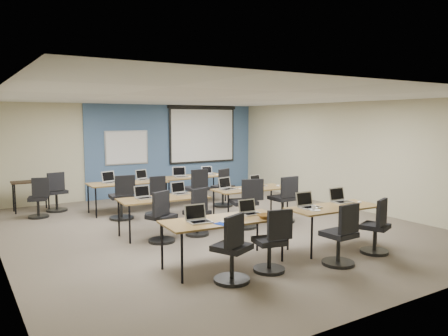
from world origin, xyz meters
TOP-DOWN VIEW (x-y plane):
  - floor at (0.00, 0.00)m, footprint 8.00×9.00m
  - ceiling at (0.00, 0.00)m, footprint 8.00×9.00m
  - wall_back at (0.00, 4.50)m, footprint 8.00×0.04m
  - wall_front at (0.00, -4.50)m, footprint 8.00×0.04m
  - wall_right at (4.00, 0.00)m, footprint 0.04×9.00m
  - blue_accent_panel at (1.25, 4.47)m, footprint 5.50×0.04m
  - whiteboard at (-0.30, 4.43)m, footprint 1.28×0.03m
  - projector_screen at (2.20, 4.41)m, footprint 2.40×0.10m
  - training_table_front_left at (-1.08, -2.12)m, footprint 1.90×0.79m
  - training_table_front_right at (1.08, -2.32)m, footprint 1.70×0.71m
  - training_table_mid_left at (-1.10, 0.10)m, footprint 1.74×0.73m
  - training_table_mid_right at (1.06, 0.15)m, footprint 1.72×0.72m
  - training_table_back_left at (-0.96, 2.53)m, footprint 1.88×0.78m
  - training_table_back_right at (0.94, 2.72)m, footprint 1.83×0.76m
  - laptop_0 at (-1.51, -2.07)m, footprint 0.34×0.29m
  - mouse_0 at (-1.21, -2.29)m, footprint 0.08×0.10m
  - task_chair_0 at (-1.37, -2.81)m, footprint 0.55×0.51m
  - laptop_1 at (-0.53, -2.03)m, footprint 0.30×0.26m
  - mouse_1 at (-0.25, -2.28)m, footprint 0.07×0.11m
  - task_chair_1 at (-0.64, -2.76)m, footprint 0.48×0.48m
  - laptop_2 at (0.64, -2.13)m, footprint 0.35×0.30m
  - mouse_2 at (0.68, -2.28)m, footprint 0.07×0.10m
  - task_chair_2 at (0.45, -3.09)m, footprint 0.51×0.51m
  - laptop_3 at (1.49, -2.09)m, footprint 0.35×0.29m
  - mouse_3 at (1.75, -2.31)m, footprint 0.09×0.11m
  - task_chair_3 at (1.40, -2.99)m, footprint 0.50×0.48m
  - laptop_4 at (-1.46, 0.22)m, footprint 0.32×0.27m
  - mouse_4 at (-1.32, 0.13)m, footprint 0.09×0.11m
  - task_chair_4 at (-1.39, -0.45)m, footprint 0.53×0.50m
  - laptop_5 at (-0.64, 0.31)m, footprint 0.32×0.27m
  - mouse_5 at (-0.39, 0.09)m, footprint 0.08×0.11m
  - task_chair_5 at (-0.59, -0.38)m, footprint 0.47×0.47m
  - laptop_6 at (0.50, 0.29)m, footprint 0.34×0.29m
  - mouse_6 at (0.76, 0.18)m, footprint 0.06×0.09m
  - task_chair_6 at (0.56, -0.36)m, footprint 0.58×0.57m
  - laptop_7 at (1.35, 0.31)m, footprint 0.34×0.29m
  - mouse_7 at (1.73, 0.04)m, footprint 0.09×0.12m
  - task_chair_7 at (1.57, -0.39)m, footprint 0.56×0.56m
  - laptop_8 at (-1.37, 2.66)m, footprint 0.36×0.31m
  - mouse_8 at (-1.24, 2.56)m, footprint 0.08×0.10m
  - task_chair_8 at (-1.37, 1.77)m, footprint 0.55×0.55m
  - laptop_9 at (-0.49, 2.74)m, footprint 0.33×0.28m
  - mouse_9 at (-0.38, 2.45)m, footprint 0.07×0.10m
  - task_chair_9 at (-0.57, 1.75)m, footprint 0.46×0.46m
  - laptop_10 at (0.58, 2.72)m, footprint 0.36×0.30m
  - mouse_10 at (0.77, 2.58)m, footprint 0.06×0.09m
  - task_chair_10 at (0.52, 1.71)m, footprint 0.58×0.58m
  - laptop_11 at (1.46, 2.77)m, footprint 0.30×0.26m
  - mouse_11 at (1.60, 2.53)m, footprint 0.07×0.10m
  - task_chair_11 at (1.35, 1.81)m, footprint 0.56×0.53m
  - blue_mousepad at (-1.22, -2.36)m, footprint 0.30×0.27m
  - snack_bowl at (-0.49, -2.40)m, footprint 0.31×0.31m
  - snack_plate at (0.57, -2.39)m, footprint 0.19×0.19m
  - coffee_cup at (0.55, -2.37)m, footprint 0.07×0.07m
  - utility_table at (-2.99, 3.84)m, footprint 0.87×0.49m
  - spare_chair_a at (-2.46, 3.45)m, footprint 0.50×0.50m
  - spare_chair_b at (-2.95, 2.92)m, footprint 0.46×0.46m

SIDE VIEW (x-z plane):
  - floor at x=0.00m, z-range -0.01..0.01m
  - task_chair_9 at x=-0.57m, z-range -0.09..0.86m
  - spare_chair_b at x=-2.95m, z-range -0.09..0.86m
  - task_chair_5 at x=-0.59m, z-range -0.09..0.87m
  - task_chair_3 at x=1.40m, z-range -0.09..0.87m
  - task_chair_1 at x=-0.64m, z-range -0.09..0.88m
  - task_chair_4 at x=-1.39m, z-range -0.09..0.89m
  - spare_chair_a at x=-2.46m, z-range -0.09..0.90m
  - task_chair_2 at x=0.45m, z-range -0.09..0.90m
  - task_chair_0 at x=-1.37m, z-range -0.09..0.91m
  - task_chair_11 at x=1.35m, z-range -0.09..0.92m
  - task_chair_8 at x=-1.37m, z-range -0.09..0.94m
  - task_chair_7 at x=1.57m, z-range -0.09..0.94m
  - task_chair_6 at x=0.56m, z-range -0.09..0.96m
  - task_chair_10 at x=0.52m, z-range -0.09..0.97m
  - utility_table at x=-2.99m, z-range 0.28..1.03m
  - training_table_front_right at x=1.08m, z-range 0.32..1.05m
  - training_table_mid_right at x=1.06m, z-range 0.32..1.05m
  - training_table_mid_left at x=-1.10m, z-range 0.32..1.05m
  - training_table_back_right at x=0.94m, z-range 0.32..1.05m
  - training_table_back_left at x=-0.96m, z-range 0.32..1.05m
  - training_table_front_left at x=-1.08m, z-range 0.32..1.05m
  - blue_mousepad at x=-1.22m, z-range 0.73..0.74m
  - snack_plate at x=0.57m, z-range 0.73..0.74m
  - mouse_6 at x=0.76m, z-range 0.73..0.76m
  - mouse_0 at x=-1.21m, z-range 0.73..0.76m
  - mouse_10 at x=0.77m, z-range 0.73..0.76m
  - mouse_8 at x=-1.24m, z-range 0.73..0.76m
  - mouse_3 at x=1.75m, z-range 0.73..0.76m
  - mouse_4 at x=-1.32m, z-range 0.73..0.76m
  - mouse_11 at x=1.60m, z-range 0.73..0.76m
  - mouse_9 at x=-0.38m, z-range 0.72..0.76m
  - mouse_2 at x=0.68m, z-range 0.72..0.76m
  - mouse_5 at x=-0.39m, z-range 0.72..0.76m
  - mouse_7 at x=1.73m, z-range 0.72..0.76m
  - mouse_1 at x=-0.25m, z-range 0.72..0.76m
  - snack_bowl at x=-0.49m, z-range 0.73..0.80m
  - coffee_cup at x=0.55m, z-range 0.74..0.80m
  - laptop_11 at x=1.46m, z-range 0.67..0.90m
  - laptop_1 at x=-0.53m, z-range 0.67..0.90m
  - laptop_5 at x=-0.64m, z-range 0.67..0.91m
  - laptop_4 at x=-1.46m, z-range 0.67..0.91m
  - laptop_9 at x=-0.49m, z-range 0.67..0.92m
  - laptop_0 at x=-1.51m, z-range 0.66..0.92m
  - laptop_7 at x=1.35m, z-range 0.66..0.92m
  - laptop_6 at x=0.50m, z-range 0.66..0.92m
  - laptop_3 at x=1.49m, z-range 0.66..0.93m
  - laptop_2 at x=0.64m, z-range 0.66..0.93m
  - laptop_10 at x=0.58m, z-range 0.66..0.93m
  - laptop_8 at x=-1.37m, z-range 0.66..0.93m
  - wall_back at x=0.00m, z-range 0.00..2.70m
  - wall_front at x=0.00m, z-range 0.00..2.70m
  - wall_right at x=4.00m, z-range 0.00..2.70m
  - blue_accent_panel at x=1.25m, z-range 0.00..2.70m
  - whiteboard at x=-0.30m, z-range 0.96..1.94m
  - projector_screen at x=2.20m, z-range 0.98..2.80m
  - ceiling at x=0.00m, z-range 2.69..2.71m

